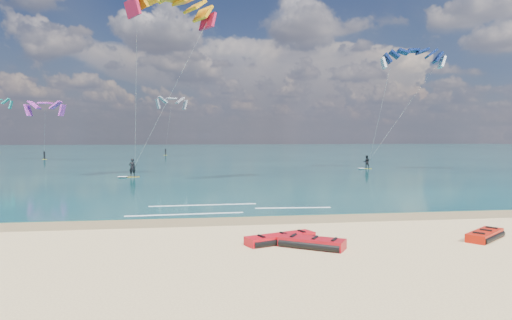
{
  "coord_description": "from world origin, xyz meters",
  "views": [
    {
      "loc": [
        -1.72,
        -19.11,
        4.16
      ],
      "look_at": [
        2.2,
        8.0,
        2.72
      ],
      "focal_mm": 32.0,
      "sensor_mm": 36.0,
      "label": 1
    }
  ],
  "objects_px": {
    "packed_kite_left": "(280,243)",
    "packed_kite_right": "(485,239)",
    "kitesurfer_main": "(152,83)",
    "packed_kite_mid": "(312,248)",
    "kitesurfer_far": "(390,104)"
  },
  "relations": [
    {
      "from": "packed_kite_left",
      "to": "packed_kite_right",
      "type": "bearing_deg",
      "value": -25.47
    },
    {
      "from": "packed_kite_right",
      "to": "kitesurfer_main",
      "type": "relative_size",
      "value": 0.14
    },
    {
      "from": "packed_kite_left",
      "to": "kitesurfer_main",
      "type": "bearing_deg",
      "value": 83.54
    },
    {
      "from": "packed_kite_mid",
      "to": "kitesurfer_far",
      "type": "relative_size",
      "value": 0.17
    },
    {
      "from": "packed_kite_left",
      "to": "kitesurfer_main",
      "type": "height_order",
      "value": "kitesurfer_main"
    },
    {
      "from": "packed_kite_mid",
      "to": "kitesurfer_far",
      "type": "bearing_deg",
      "value": 95.18
    },
    {
      "from": "packed_kite_mid",
      "to": "kitesurfer_main",
      "type": "relative_size",
      "value": 0.15
    },
    {
      "from": "packed_kite_mid",
      "to": "kitesurfer_far",
      "type": "height_order",
      "value": "kitesurfer_far"
    },
    {
      "from": "kitesurfer_main",
      "to": "packed_kite_mid",
      "type": "bearing_deg",
      "value": -91.62
    },
    {
      "from": "kitesurfer_far",
      "to": "packed_kite_mid",
      "type": "bearing_deg",
      "value": -123.4
    },
    {
      "from": "packed_kite_left",
      "to": "packed_kite_right",
      "type": "distance_m",
      "value": 8.3
    },
    {
      "from": "kitesurfer_far",
      "to": "packed_kite_left",
      "type": "bearing_deg",
      "value": -125.27
    },
    {
      "from": "kitesurfer_main",
      "to": "kitesurfer_far",
      "type": "height_order",
      "value": "kitesurfer_main"
    },
    {
      "from": "packed_kite_left",
      "to": "packed_kite_mid",
      "type": "bearing_deg",
      "value": -64.35
    },
    {
      "from": "packed_kite_mid",
      "to": "kitesurfer_far",
      "type": "distance_m",
      "value": 41.84
    }
  ]
}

